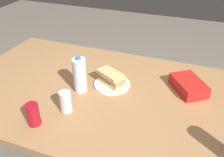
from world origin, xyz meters
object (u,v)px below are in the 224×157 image
Objects in this scene: sandwich at (111,78)px; water_bottle_tall at (80,75)px; dining_table at (106,101)px; paper_plate at (112,84)px; chip_bag at (189,85)px; soda_can_red at (33,114)px; soda_can_silver at (66,102)px.

water_bottle_tall is (0.16, 0.12, 0.06)m from sandwich.
dining_table is 8.36× the size of paper_plate.
water_bottle_tall reaches higher than sandwich.
dining_table is 8.25× the size of water_bottle_tall.
chip_bag reaches higher than paper_plate.
soda_can_red is at bearing 58.68° from dining_table.
water_bottle_tall is at bearing 14.70° from dining_table.
soda_can_red reaches higher than chip_bag.
chip_bag is (-0.46, -0.11, -0.02)m from sandwich.
soda_can_silver is at bearing 60.52° from dining_table.
soda_can_red is (0.24, 0.46, 0.01)m from sandwich.
paper_plate is 1.10× the size of sandwich.
chip_bag is 1.89× the size of soda_can_silver.
paper_plate is 0.05m from sandwich.
soda_can_silver reaches higher than chip_bag.
water_bottle_tall is at bearing -103.89° from soda_can_red.
paper_plate is 0.99× the size of chip_bag.
dining_table is at bearing -103.63° from chip_bag.
paper_plate is 1.86× the size of soda_can_silver.
soda_can_silver reaches higher than dining_table.
sandwich is 0.47m from chip_bag.
water_bottle_tall reaches higher than dining_table.
sandwich is (-0.01, -0.08, 0.13)m from dining_table.
sandwich is at bearing -114.27° from soda_can_silver.
soda_can_silver is (0.14, 0.24, 0.14)m from dining_table.
dining_table is 8.25× the size of chip_bag.
paper_plate is 0.99× the size of water_bottle_tall.
soda_can_red reaches higher than sandwich.
water_bottle_tall is (0.16, 0.12, 0.10)m from paper_plate.
paper_plate is at bearing -118.03° from soda_can_red.
water_bottle_tall is at bearing -105.34° from chip_bag.
soda_can_red is 0.18m from soda_can_silver.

